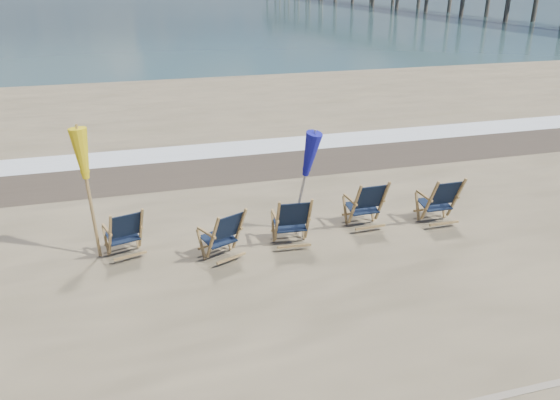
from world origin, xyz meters
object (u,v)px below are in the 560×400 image
(beach_chair_3, at_px, (382,203))
(beach_chair_0, at_px, (141,230))
(beach_chair_4, at_px, (456,200))
(umbrella_blue, at_px, (303,156))
(beach_chair_1, at_px, (240,231))
(beach_chair_2, at_px, (309,221))
(umbrella_yellow, at_px, (85,161))

(beach_chair_3, bearing_deg, beach_chair_0, -3.95)
(beach_chair_4, bearing_deg, umbrella_blue, -9.99)
(beach_chair_1, distance_m, beach_chair_3, 2.90)
(beach_chair_1, relative_size, beach_chair_4, 0.94)
(beach_chair_2, bearing_deg, beach_chair_3, -162.14)
(beach_chair_2, distance_m, beach_chair_3, 1.66)
(beach_chair_2, relative_size, umbrella_yellow, 0.45)
(umbrella_yellow, bearing_deg, beach_chair_1, -16.54)
(beach_chair_1, relative_size, beach_chair_2, 0.96)
(beach_chair_0, xyz_separation_m, umbrella_yellow, (-0.77, 0.18, 1.26))
(beach_chair_3, bearing_deg, beach_chair_4, 168.41)
(beach_chair_2, xyz_separation_m, beach_chair_4, (3.07, 0.13, 0.01))
(beach_chair_4, distance_m, umbrella_yellow, 6.86)
(beach_chair_2, bearing_deg, beach_chair_0, -5.52)
(beach_chair_0, distance_m, beach_chair_4, 5.96)
(umbrella_yellow, bearing_deg, beach_chair_4, -4.93)
(umbrella_blue, bearing_deg, beach_chair_0, -177.97)
(beach_chair_2, xyz_separation_m, beach_chair_3, (1.62, 0.37, 0.01))
(beach_chair_0, distance_m, beach_chair_1, 1.71)
(beach_chair_1, xyz_separation_m, umbrella_yellow, (-2.40, 0.71, 1.25))
(beach_chair_3, distance_m, umbrella_blue, 1.84)
(umbrella_yellow, bearing_deg, beach_chair_2, -10.98)
(beach_chair_1, height_order, beach_chair_2, beach_chair_2)
(beach_chair_4, height_order, umbrella_yellow, umbrella_yellow)
(beach_chair_0, height_order, umbrella_yellow, umbrella_yellow)
(beach_chair_1, bearing_deg, umbrella_blue, -178.54)
(beach_chair_2, xyz_separation_m, umbrella_blue, (0.09, 0.63, 1.01))
(beach_chair_0, height_order, umbrella_blue, umbrella_blue)
(beach_chair_0, bearing_deg, beach_chair_4, 160.54)
(beach_chair_0, bearing_deg, umbrella_yellow, -28.94)
(umbrella_yellow, distance_m, umbrella_blue, 3.75)
(beach_chair_1, height_order, umbrella_yellow, umbrella_yellow)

